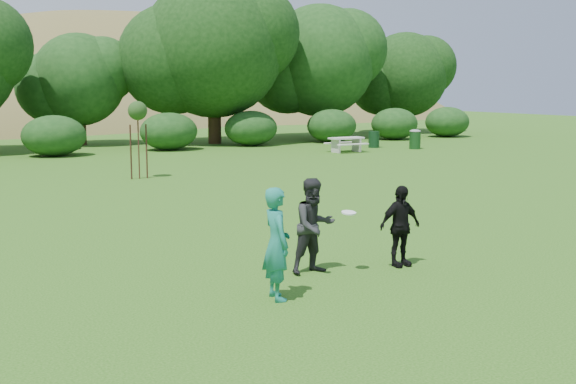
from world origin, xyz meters
name	(u,v)px	position (x,y,z in m)	size (l,w,h in m)	color
ground	(370,270)	(0.00, 0.00, 0.00)	(120.00, 120.00, 0.00)	#19470C
player_teal	(277,244)	(-2.41, -0.66, 0.92)	(0.67, 0.44, 1.83)	#197464
player_grey	(314,226)	(-1.00, 0.40, 0.88)	(0.86, 0.67, 1.76)	#242426
player_black	(400,226)	(0.67, -0.02, 0.78)	(0.91, 0.38, 1.56)	black
trash_can_near	(374,139)	(16.33, 21.02, 0.45)	(0.60, 0.60, 0.90)	#123119
frisbee	(349,213)	(-0.48, 0.06, 1.13)	(0.27, 0.27, 0.06)	white
sapling	(138,113)	(0.80, 14.97, 2.42)	(0.70, 0.70, 2.85)	#3E2218
picnic_table	(346,142)	(13.49, 19.64, 0.52)	(1.80, 1.48, 0.76)	beige
trash_can_lidded	(415,139)	(17.74, 19.25, 0.54)	(0.60, 0.60, 1.05)	#163D18
tree_row	(94,57)	(3.23, 28.68, 4.87)	(53.92, 10.38, 9.62)	#3A2616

